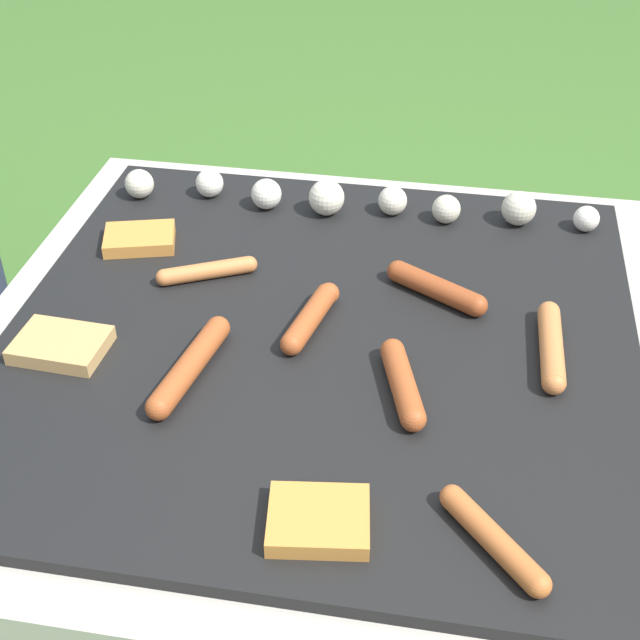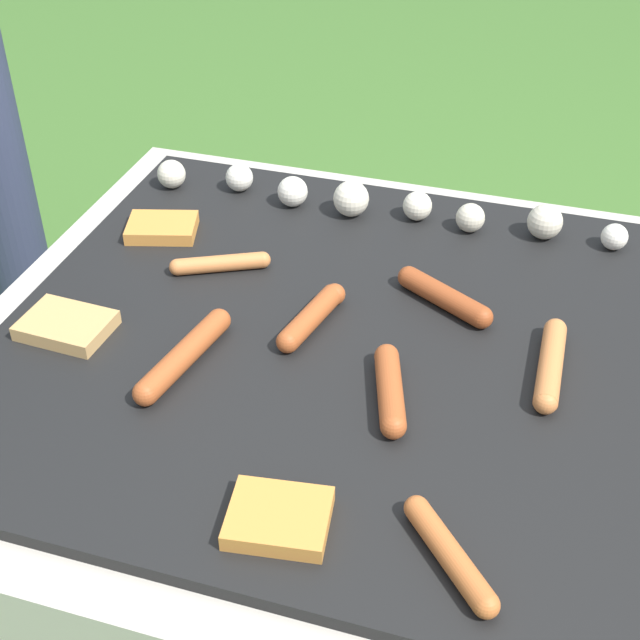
{
  "view_description": "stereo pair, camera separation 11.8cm",
  "coord_description": "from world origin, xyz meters",
  "views": [
    {
      "loc": [
        0.16,
        -0.93,
        1.18
      ],
      "look_at": [
        0.0,
        0.0,
        0.48
      ],
      "focal_mm": 50.0,
      "sensor_mm": 36.0,
      "label": 1
    },
    {
      "loc": [
        0.28,
        -0.9,
        1.18
      ],
      "look_at": [
        0.0,
        0.0,
        0.48
      ],
      "focal_mm": 50.0,
      "sensor_mm": 36.0,
      "label": 2
    }
  ],
  "objects": [
    {
      "name": "ground_plane",
      "position": [
        0.0,
        0.0,
        0.0
      ],
      "size": [
        14.0,
        14.0,
        0.0
      ],
      "primitive_type": "plane",
      "color": "#3D6628"
    },
    {
      "name": "grill",
      "position": [
        0.0,
        0.0,
        0.23
      ],
      "size": [
        0.95,
        0.95,
        0.46
      ],
      "color": "#B2AA9E",
      "rests_on": "ground_plane"
    },
    {
      "name": "sausage_front_left",
      "position": [
        0.12,
        -0.1,
        0.47
      ],
      "size": [
        0.07,
        0.15,
        0.03
      ],
      "color": "#A34C23",
      "rests_on": "grill"
    },
    {
      "name": "sausage_mid_left",
      "position": [
        -0.18,
        0.1,
        0.47
      ],
      "size": [
        0.14,
        0.08,
        0.02
      ],
      "color": "#C6753D",
      "rests_on": "grill"
    },
    {
      "name": "sausage_front_center",
      "position": [
        0.15,
        0.11,
        0.47
      ],
      "size": [
        0.15,
        0.1,
        0.03
      ],
      "color": "#93421E",
      "rests_on": "grill"
    },
    {
      "name": "sausage_back_center",
      "position": [
        0.23,
        -0.32,
        0.47
      ],
      "size": [
        0.11,
        0.12,
        0.03
      ],
      "color": "#B7602D",
      "rests_on": "grill"
    },
    {
      "name": "sausage_back_left",
      "position": [
        -0.14,
        -0.12,
        0.47
      ],
      "size": [
        0.06,
        0.19,
        0.03
      ],
      "color": "#A34C23",
      "rests_on": "grill"
    },
    {
      "name": "sausage_front_right",
      "position": [
        -0.02,
        0.01,
        0.47
      ],
      "size": [
        0.06,
        0.15,
        0.03
      ],
      "color": "#A34C23",
      "rests_on": "grill"
    },
    {
      "name": "sausage_mid_right",
      "position": [
        0.3,
        0.0,
        0.47
      ],
      "size": [
        0.03,
        0.18,
        0.03
      ],
      "color": "#C6753D",
      "rests_on": "grill"
    },
    {
      "name": "bread_slice_left",
      "position": [
        0.06,
        -0.33,
        0.47
      ],
      "size": [
        0.12,
        0.1,
        0.02
      ],
      "color": "#D18438",
      "rests_on": "grill"
    },
    {
      "name": "bread_slice_center",
      "position": [
        -0.32,
        -0.1,
        0.47
      ],
      "size": [
        0.12,
        0.09,
        0.02
      ],
      "color": "tan",
      "rests_on": "grill"
    },
    {
      "name": "bread_slice_right",
      "position": [
        -0.31,
        0.17,
        0.47
      ],
      "size": [
        0.12,
        0.1,
        0.02
      ],
      "color": "#D18438",
      "rests_on": "grill"
    },
    {
      "name": "mushroom_row",
      "position": [
        -0.0,
        0.32,
        0.48
      ],
      "size": [
        0.77,
        0.08,
        0.06
      ],
      "color": "beige",
      "rests_on": "grill"
    }
  ]
}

